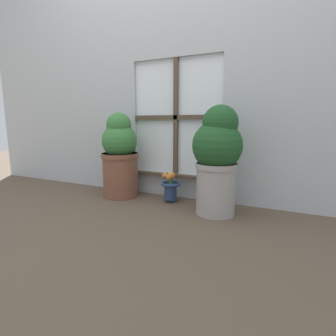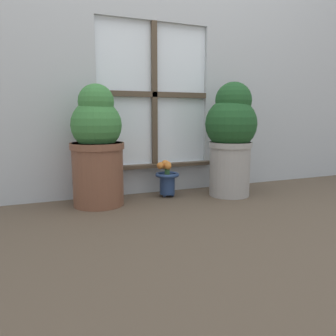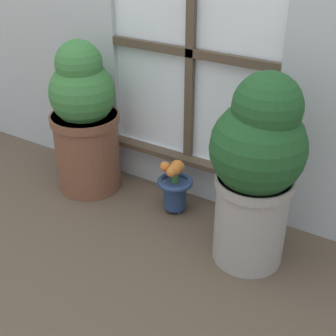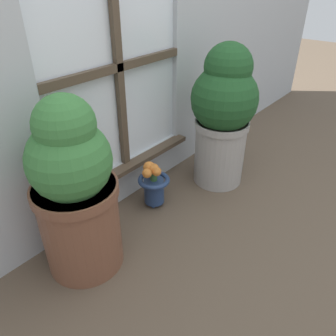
{
  "view_description": "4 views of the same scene",
  "coord_description": "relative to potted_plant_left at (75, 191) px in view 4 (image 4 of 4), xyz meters",
  "views": [
    {
      "loc": [
        0.89,
        -1.46,
        0.63
      ],
      "look_at": [
        0.04,
        0.31,
        0.29
      ],
      "focal_mm": 28.0,
      "sensor_mm": 36.0,
      "label": 1
    },
    {
      "loc": [
        -0.77,
        -1.58,
        0.54
      ],
      "look_at": [
        0.0,
        0.32,
        0.2
      ],
      "focal_mm": 35.0,
      "sensor_mm": 36.0,
      "label": 2
    },
    {
      "loc": [
        0.92,
        -1.11,
        1.22
      ],
      "look_at": [
        0.04,
        0.32,
        0.26
      ],
      "focal_mm": 50.0,
      "sensor_mm": 36.0,
      "label": 3
    },
    {
      "loc": [
        -0.96,
        -0.51,
        1.05
      ],
      "look_at": [
        0.05,
        0.32,
        0.24
      ],
      "focal_mm": 35.0,
      "sensor_mm": 36.0,
      "label": 4
    }
  ],
  "objects": [
    {
      "name": "potted_plant_right",
      "position": [
        0.87,
        -0.09,
        0.05
      ],
      "size": [
        0.34,
        0.34,
        0.75
      ],
      "color": "#9E9993",
      "rests_on": "ground_plane"
    },
    {
      "name": "flower_vase",
      "position": [
        0.46,
        0.04,
        -0.23
      ],
      "size": [
        0.16,
        0.16,
        0.24
      ],
      "color": "navy",
      "rests_on": "ground_plane"
    },
    {
      "name": "ground_plane",
      "position": [
        0.43,
        -0.36,
        -0.35
      ],
      "size": [
        10.0,
        10.0,
        0.0
      ],
      "primitive_type": "plane",
      "color": "brown"
    },
    {
      "name": "potted_plant_left",
      "position": [
        0.0,
        0.0,
        0.0
      ],
      "size": [
        0.32,
        0.32,
        0.72
      ],
      "color": "brown",
      "rests_on": "ground_plane"
    }
  ]
}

